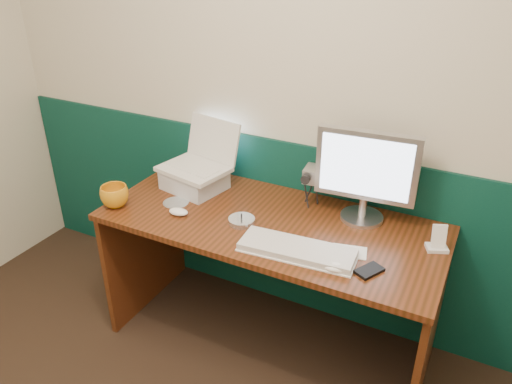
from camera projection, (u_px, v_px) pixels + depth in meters
The scene contains 18 objects.
back_wall at pixel (284, 93), 2.44m from camera, with size 3.50×0.04×2.50m, color beige.
wainscot at pixel (280, 225), 2.78m from camera, with size 3.48×0.02×1.00m, color #07322D.
desk at pixel (270, 284), 2.51m from camera, with size 1.60×0.70×0.75m, color #3A1D0A.
laptop_riser at pixel (194, 180), 2.60m from camera, with size 0.29×0.24×0.10m, color silver.
laptop at pixel (192, 146), 2.52m from camera, with size 0.33×0.26×0.28m, color silver, non-canonical shape.
monitor at pixel (366, 175), 2.24m from camera, with size 0.45×0.13×0.45m, color #BCBBC1, non-canonical shape.
keyboard at pixel (297, 250), 2.09m from camera, with size 0.49×0.16×0.03m, color silver.
mouse_right at pixel (336, 267), 1.98m from camera, with size 0.11×0.06×0.04m, color white.
mouse_left at pixel (178, 212), 2.37m from camera, with size 0.10×0.06×0.03m, color white.
mug at pixel (115, 196), 2.43m from camera, with size 0.14×0.14×0.11m, color orange.
camcorder at pixel (311, 186), 2.42m from camera, with size 0.09×0.13×0.20m, color #AAAAAE, non-canonical shape.
cd_spindle at pixel (242, 221), 2.31m from camera, with size 0.12×0.12×0.03m, color silver.
cd_loose_a at pixel (176, 203), 2.49m from camera, with size 0.13×0.13×0.00m, color silver.
pen at pixel (316, 246), 2.14m from camera, with size 0.01×0.01×0.13m, color black.
papers at pixel (349, 252), 2.10m from camera, with size 0.14×0.10×0.00m, color white.
dock at pixel (437, 248), 2.12m from camera, with size 0.09×0.07×0.02m, color white.
music_player at pixel (439, 236), 2.09m from camera, with size 0.06×0.01×0.10m, color white.
pda at pixel (369, 271), 1.98m from camera, with size 0.07×0.11×0.01m, color black.
Camera 1 is at (0.96, -0.44, 1.95)m, focal length 35.00 mm.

